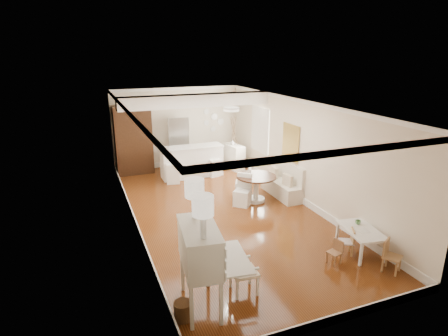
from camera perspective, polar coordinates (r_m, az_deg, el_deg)
room at (r=9.44m, az=-0.61°, el=5.06°), size 9.00×9.04×2.82m
secretary_bureau at (r=6.16m, az=-3.68°, el=-14.93°), size 1.26×1.28×1.43m
gustavian_armchair at (r=6.65m, az=3.05°, el=-15.38°), size 0.50×0.50×0.82m
wicker_basket at (r=6.26m, az=-6.26°, el=-20.79°), size 0.34×0.34×0.29m
kids_table at (r=8.34m, az=20.03°, el=-10.39°), size 0.79×1.14×0.52m
kids_chair_a at (r=7.79m, az=16.48°, el=-12.21°), size 0.29×0.29×0.49m
kids_chair_b at (r=8.19m, az=18.12°, el=-10.57°), size 0.37×0.37×0.57m
kids_chair_c at (r=7.87m, az=24.28°, el=-12.18°), size 0.42×0.42×0.64m
banquette at (r=10.82m, az=8.78°, el=-1.73°), size 0.52×1.60×0.98m
dining_table at (r=10.37m, az=4.90°, el=-3.14°), size 1.27×1.27×0.74m
slip_chair_near at (r=10.06m, az=2.84°, el=-3.40°), size 0.59×0.59×0.86m
slip_chair_far at (r=10.66m, az=2.95°, el=-2.13°), size 0.57×0.56×0.87m
breakfast_counter at (r=12.37m, az=-4.92°, el=1.01°), size 2.05×0.65×1.03m
bar_stool_left at (r=11.85m, az=-7.82°, el=0.09°), size 0.48×0.48×1.01m
bar_stool_right at (r=12.39m, az=-1.65°, el=0.87°), size 0.46×0.46×0.94m
pantry_cabinet at (r=12.90m, az=-13.66°, el=4.17°), size 1.20×0.60×2.30m
fridge at (r=13.30m, az=-5.44°, el=3.88°), size 0.75×0.65×1.80m
sideboard at (r=13.20m, az=1.46°, el=1.73°), size 0.56×0.96×0.86m
pencil_cup at (r=8.42m, az=19.74°, el=-7.78°), size 0.12×0.12×0.09m
branch_vase at (r=13.08m, az=1.29°, el=3.91°), size 0.20×0.20×0.17m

